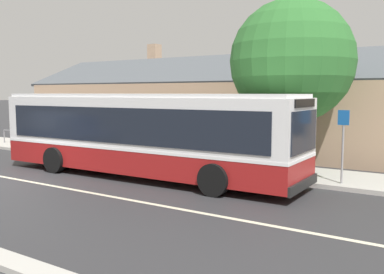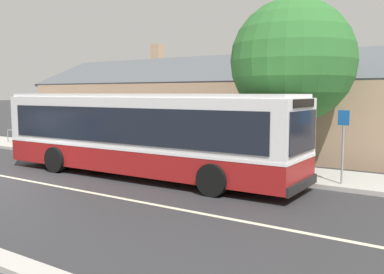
{
  "view_description": "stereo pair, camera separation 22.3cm",
  "coord_description": "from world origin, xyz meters",
  "px_view_note": "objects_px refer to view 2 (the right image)",
  "views": [
    {
      "loc": [
        13.47,
        -9.13,
        3.1
      ],
      "look_at": [
        5.09,
        3.58,
        1.51
      ],
      "focal_mm": 40.0,
      "sensor_mm": 36.0,
      "label": 1
    },
    {
      "loc": [
        13.66,
        -9.0,
        3.1
      ],
      "look_at": [
        5.09,
        3.58,
        1.51
      ],
      "focal_mm": 40.0,
      "sensor_mm": 36.0,
      "label": 2
    }
  ],
  "objects_px": {
    "bench_by_building": "(49,140)",
    "bus_stop_sign": "(343,138)",
    "bike_rack": "(13,134)",
    "transit_bus": "(142,132)",
    "street_tree_primary": "(292,64)",
    "bench_down_street": "(99,144)"
  },
  "relations": [
    {
      "from": "transit_bus",
      "to": "bus_stop_sign",
      "type": "bearing_deg",
      "value": 17.43
    },
    {
      "from": "transit_bus",
      "to": "bench_down_street",
      "type": "distance_m",
      "value": 5.91
    },
    {
      "from": "bench_by_building",
      "to": "bench_down_street",
      "type": "xyz_separation_m",
      "value": [
        3.65,
        0.12,
        -0.0
      ]
    },
    {
      "from": "bike_rack",
      "to": "bench_by_building",
      "type": "bearing_deg",
      "value": -4.28
    },
    {
      "from": "street_tree_primary",
      "to": "bike_rack",
      "type": "relative_size",
      "value": 5.73
    },
    {
      "from": "bench_down_street",
      "to": "bus_stop_sign",
      "type": "xyz_separation_m",
      "value": [
        11.81,
        -0.62,
        1.07
      ]
    },
    {
      "from": "transit_bus",
      "to": "bench_by_building",
      "type": "relative_size",
      "value": 6.79
    },
    {
      "from": "bench_down_street",
      "to": "bike_rack",
      "type": "xyz_separation_m",
      "value": [
        -7.32,
        0.15,
        0.11
      ]
    },
    {
      "from": "street_tree_primary",
      "to": "bike_rack",
      "type": "height_order",
      "value": "street_tree_primary"
    },
    {
      "from": "bench_by_building",
      "to": "bike_rack",
      "type": "bearing_deg",
      "value": 175.72
    },
    {
      "from": "bench_by_building",
      "to": "bike_rack",
      "type": "height_order",
      "value": "bench_by_building"
    },
    {
      "from": "bench_down_street",
      "to": "bike_rack",
      "type": "bearing_deg",
      "value": 178.82
    },
    {
      "from": "transit_bus",
      "to": "bike_rack",
      "type": "bearing_deg",
      "value": 167.09
    },
    {
      "from": "bus_stop_sign",
      "to": "bike_rack",
      "type": "distance_m",
      "value": 19.17
    },
    {
      "from": "bench_down_street",
      "to": "bus_stop_sign",
      "type": "distance_m",
      "value": 11.88
    },
    {
      "from": "transit_bus",
      "to": "bench_by_building",
      "type": "bearing_deg",
      "value": 163.63
    },
    {
      "from": "transit_bus",
      "to": "street_tree_primary",
      "type": "xyz_separation_m",
      "value": [
        4.18,
        3.88,
        2.53
      ]
    },
    {
      "from": "bench_down_street",
      "to": "bus_stop_sign",
      "type": "bearing_deg",
      "value": -2.98
    },
    {
      "from": "bus_stop_sign",
      "to": "bike_rack",
      "type": "bearing_deg",
      "value": 177.71
    },
    {
      "from": "bench_down_street",
      "to": "transit_bus",
      "type": "bearing_deg",
      "value": -27.74
    },
    {
      "from": "bench_by_building",
      "to": "bus_stop_sign",
      "type": "relative_size",
      "value": 0.75
    },
    {
      "from": "street_tree_primary",
      "to": "bus_stop_sign",
      "type": "xyz_separation_m",
      "value": [
        2.48,
        -1.78,
        -2.54
      ]
    }
  ]
}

